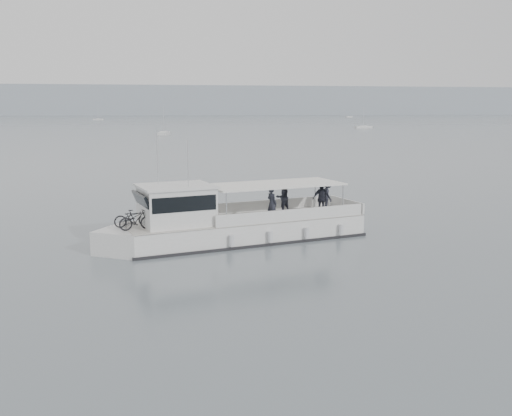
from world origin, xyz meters
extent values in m
plane|color=slate|center=(0.00, 0.00, 0.00)|extent=(1400.00, 1400.00, 0.00)
cube|color=#939EA8|center=(0.00, 560.00, 14.00)|extent=(1400.00, 90.00, 28.00)
cube|color=white|center=(-3.53, -2.37, 0.44)|extent=(12.19, 6.00, 1.28)
cube|color=white|center=(-9.23, -3.85, 0.44)|extent=(3.09, 3.09, 1.28)
cube|color=beige|center=(-3.53, -2.37, 1.08)|extent=(12.19, 6.00, 0.06)
cube|color=black|center=(-3.53, -2.37, 0.05)|extent=(12.41, 6.16, 0.18)
cube|color=white|center=(-2.20, -0.46, 1.37)|extent=(7.62, 2.07, 0.59)
cube|color=white|center=(-1.44, -3.39, 1.37)|extent=(7.62, 2.07, 0.59)
cube|color=white|center=(2.13, -0.90, 1.37)|extent=(0.88, 3.06, 0.59)
cube|color=white|center=(-6.95, -3.25, 1.96)|extent=(3.71, 3.35, 1.77)
cube|color=black|center=(-8.42, -3.64, 2.11)|extent=(1.15, 2.51, 1.14)
cube|color=black|center=(-6.95, -3.25, 2.26)|extent=(3.52, 3.34, 0.69)
cube|color=white|center=(-6.95, -3.25, 2.89)|extent=(3.94, 3.59, 0.10)
cube|color=white|center=(-2.01, -1.97, 2.70)|extent=(7.20, 4.53, 0.08)
cylinder|color=silver|center=(-4.70, -4.09, 1.89)|extent=(0.07, 0.07, 1.62)
cylinder|color=silver|center=(-5.39, -1.43, 1.89)|extent=(0.07, 0.07, 1.62)
cylinder|color=silver|center=(1.38, -2.51, 1.89)|extent=(0.07, 0.07, 1.62)
cylinder|color=silver|center=(0.69, 0.15, 1.89)|extent=(0.07, 0.07, 1.62)
cylinder|color=silver|center=(-7.74, -2.55, 4.17)|extent=(0.04, 0.04, 2.55)
cylinder|color=silver|center=(-6.39, -3.82, 3.97)|extent=(0.04, 0.04, 2.16)
cylinder|color=silver|center=(-4.52, -4.41, 0.49)|extent=(0.29, 0.29, 0.49)
cylinder|color=silver|center=(-2.62, -3.92, 0.49)|extent=(0.29, 0.29, 0.49)
cylinder|color=silver|center=(-0.72, -3.42, 0.49)|extent=(0.29, 0.29, 0.49)
cylinder|color=silver|center=(1.18, -2.93, 0.49)|extent=(0.29, 0.29, 0.49)
imported|color=black|center=(-8.94, -3.37, 1.52)|extent=(1.78, 0.99, 0.88)
imported|color=black|center=(-8.75, -4.13, 1.55)|extent=(1.61, 0.81, 0.93)
imported|color=#282A36|center=(-2.35, -2.98, 1.90)|extent=(0.63, 0.72, 1.65)
imported|color=#282A36|center=(-1.42, -1.11, 1.90)|extent=(1.00, 0.92, 1.65)
imported|color=#282A36|center=(0.42, -1.95, 1.90)|extent=(1.02, 0.56, 1.65)
imported|color=#282A36|center=(1.12, -0.76, 1.90)|extent=(0.65, 1.09, 1.65)
cube|color=white|center=(132.99, 376.11, 0.30)|extent=(6.00, 4.02, 0.75)
cube|color=white|center=(132.99, 376.11, 0.62)|extent=(2.49, 2.29, 0.45)
cube|color=white|center=(-39.14, 305.39, 0.30)|extent=(5.81, 3.07, 0.75)
cube|color=white|center=(-39.14, 305.39, 0.62)|extent=(2.26, 1.98, 0.45)
cylinder|color=silver|center=(-39.14, 305.39, 3.65)|extent=(0.08, 0.08, 6.10)
cube|color=white|center=(60.25, 151.95, 0.30)|extent=(5.91, 2.57, 0.75)
cube|color=white|center=(60.25, 151.95, 0.62)|extent=(2.20, 1.85, 0.45)
cylinder|color=silver|center=(60.25, 151.95, 3.74)|extent=(0.08, 0.08, 6.29)
cube|color=white|center=(-5.64, 114.71, 0.30)|extent=(3.23, 6.24, 0.75)
cube|color=white|center=(-5.64, 114.71, 0.62)|extent=(2.10, 2.41, 0.45)
cylinder|color=silver|center=(-5.64, 114.71, 3.88)|extent=(0.08, 0.08, 6.55)
camera|label=1|loc=(-7.81, -29.53, 6.43)|focal=40.00mm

